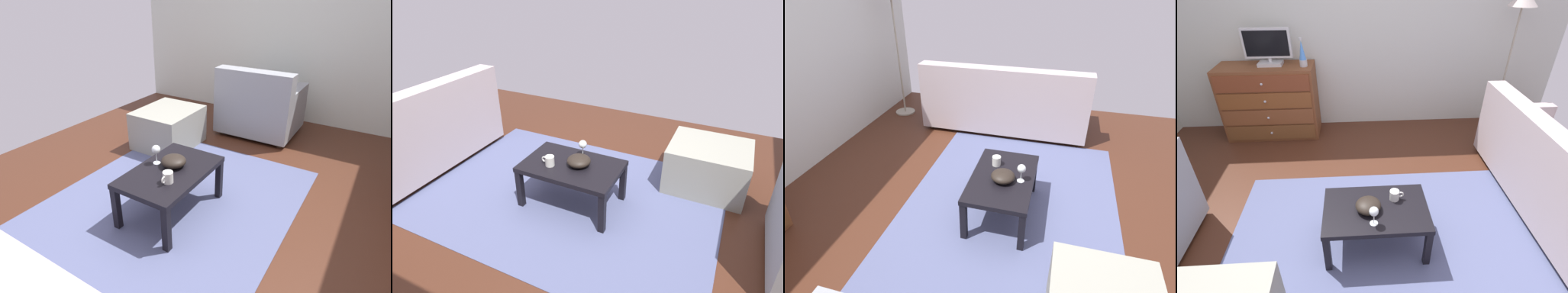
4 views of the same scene
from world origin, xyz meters
TOP-DOWN VIEW (x-y plane):
  - ground_plane at (0.00, 0.00)m, footprint 5.49×4.64m
  - area_rug at (0.20, -0.20)m, footprint 2.60×1.90m
  - coffee_table at (0.14, -0.14)m, footprint 0.82×0.52m
  - wine_glass at (0.11, -0.29)m, footprint 0.07×0.07m
  - mug at (0.29, -0.05)m, footprint 0.11×0.08m
  - bowl_decorative at (0.08, -0.15)m, footprint 0.20×0.20m
  - couch_large at (1.82, 0.17)m, footprint 0.85×2.08m
  - standing_lamp at (1.92, 1.72)m, footprint 0.32×0.32m

SIDE VIEW (x-z plane):
  - ground_plane at x=0.00m, z-range -0.05..0.00m
  - area_rug at x=0.20m, z-range 0.00..0.01m
  - coffee_table at x=0.14m, z-range 0.14..0.53m
  - couch_large at x=1.82m, z-range -0.10..0.78m
  - mug at x=0.29m, z-range 0.39..0.47m
  - bowl_decorative at x=0.08m, z-range 0.39..0.48m
  - wine_glass at x=0.11m, z-range 0.43..0.58m
  - standing_lamp at x=1.92m, z-range 0.62..2.37m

